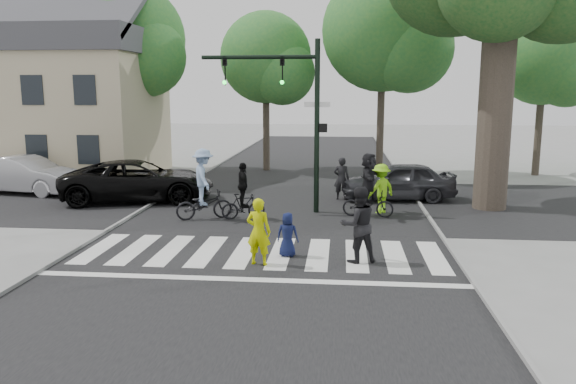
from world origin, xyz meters
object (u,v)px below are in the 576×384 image
object	(u,v)px
cyclist_left	(204,189)
car_grey	(398,181)
cyclist_right	(368,189)
car_suv	(138,181)
cyclist_mid	(243,196)
car_silver	(26,175)
pedestrian_child	(288,235)
pedestrian_adult	(358,225)
pedestrian_woman	(259,232)
traffic_signal	(293,101)

from	to	relation	value
cyclist_left	car_grey	xyz separation A→B (m)	(6.81, 4.06, -0.28)
car_grey	cyclist_left	bearing A→B (deg)	-64.64
cyclist_right	car_suv	world-z (taller)	cyclist_right
cyclist_mid	car_silver	size ratio (longest dim) A/B	0.40
pedestrian_child	pedestrian_adult	bearing A→B (deg)	177.77
pedestrian_woman	pedestrian_adult	world-z (taller)	pedestrian_adult
cyclist_mid	car_grey	bearing A→B (deg)	35.46
pedestrian_child	car_suv	distance (m)	9.51
pedestrian_woman	pedestrian_adult	xyz separation A→B (m)	(2.45, 0.46, 0.12)
pedestrian_child	car_silver	bearing A→B (deg)	-26.87
cyclist_mid	car_suv	world-z (taller)	cyclist_mid
traffic_signal	cyclist_right	xyz separation A→B (m)	(2.64, -0.54, -2.92)
car_silver	car_grey	distance (m)	15.43
pedestrian_adult	car_grey	bearing A→B (deg)	-121.57
car_silver	car_grey	xyz separation A→B (m)	(15.43, 0.02, -0.03)
cyclist_left	cyclist_right	world-z (taller)	cyclist_left
pedestrian_woman	cyclist_right	bearing A→B (deg)	-107.51
car_silver	pedestrian_child	bearing A→B (deg)	-114.54
pedestrian_adult	cyclist_left	size ratio (longest dim) A/B	0.81
pedestrian_woman	car_silver	distance (m)	14.27
pedestrian_child	car_suv	bearing A→B (deg)	-39.20
pedestrian_adult	car_silver	world-z (taller)	pedestrian_adult
pedestrian_woman	car_silver	world-z (taller)	pedestrian_woman
pedestrian_woman	cyclist_mid	distance (m)	5.11
pedestrian_adult	cyclist_mid	size ratio (longest dim) A/B	1.01
cyclist_left	car_grey	bearing A→B (deg)	30.81
cyclist_right	car_grey	size ratio (longest dim) A/B	0.50
traffic_signal	cyclist_mid	bearing A→B (deg)	-140.54
cyclist_mid	cyclist_right	world-z (taller)	cyclist_right
cyclist_left	pedestrian_child	bearing A→B (deg)	-51.55
cyclist_left	car_suv	xyz separation A→B (m)	(-3.31, 2.87, -0.23)
car_silver	car_grey	size ratio (longest dim) A/B	1.08
pedestrian_child	cyclist_mid	world-z (taller)	cyclist_mid
pedestrian_woman	car_grey	size ratio (longest dim) A/B	0.38
cyclist_right	car_grey	world-z (taller)	cyclist_right
pedestrian_adult	cyclist_left	bearing A→B (deg)	-60.50
car_suv	car_silver	distance (m)	5.44
cyclist_left	cyclist_right	size ratio (longest dim) A/B	1.08
pedestrian_woman	car_suv	xyz separation A→B (m)	(-5.88, 7.68, -0.04)
pedestrian_woman	cyclist_mid	size ratio (longest dim) A/B	0.88
cyclist_mid	cyclist_right	bearing A→B (deg)	9.94
traffic_signal	pedestrian_adult	bearing A→B (deg)	-69.54
traffic_signal	car_suv	xyz separation A→B (m)	(-6.17, 1.45, -3.10)
pedestrian_child	cyclist_left	bearing A→B (deg)	-44.10
pedestrian_child	cyclist_right	distance (m)	5.45
pedestrian_woman	pedestrian_child	size ratio (longest dim) A/B	1.44
pedestrian_adult	cyclist_left	world-z (taller)	cyclist_left
cyclist_mid	car_silver	world-z (taller)	cyclist_mid
cyclist_left	car_suv	distance (m)	4.39
pedestrian_adult	pedestrian_child	bearing A→B (deg)	-29.22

